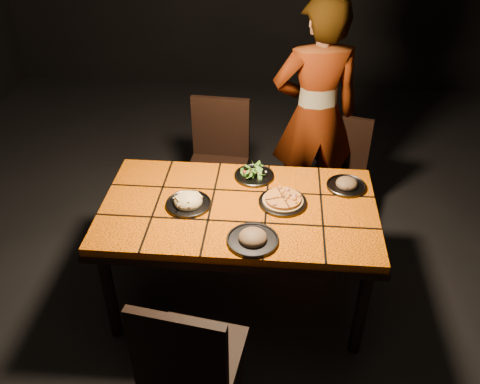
# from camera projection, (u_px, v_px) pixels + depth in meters

# --- Properties ---
(room_shell) EXTENTS (6.04, 7.04, 3.08)m
(room_shell) POSITION_uv_depth(u_px,v_px,m) (239.00, 85.00, 2.52)
(room_shell) COLOR black
(room_shell) RESTS_ON ground
(dining_table) EXTENTS (1.62, 0.92, 0.75)m
(dining_table) POSITION_uv_depth(u_px,v_px,m) (239.00, 216.00, 3.00)
(dining_table) COLOR orange
(dining_table) RESTS_ON ground
(chair_near) EXTENTS (0.49, 0.49, 0.96)m
(chair_near) POSITION_uv_depth(u_px,v_px,m) (189.00, 360.00, 2.32)
(chair_near) COLOR black
(chair_near) RESTS_ON ground
(chair_far_left) EXTENTS (0.46, 0.46, 0.96)m
(chair_far_left) POSITION_uv_depth(u_px,v_px,m) (219.00, 154.00, 3.82)
(chair_far_left) COLOR black
(chair_far_left) RESTS_ON ground
(chair_far_right) EXTENTS (0.46, 0.46, 0.84)m
(chair_far_right) POSITION_uv_depth(u_px,v_px,m) (340.00, 165.00, 3.83)
(chair_far_right) COLOR black
(chair_far_right) RESTS_ON ground
(diner) EXTENTS (0.70, 0.53, 1.73)m
(diner) POSITION_uv_depth(u_px,v_px,m) (315.00, 116.00, 3.64)
(diner) COLOR brown
(diner) RESTS_ON ground
(plate_pizza) EXTENTS (0.31, 0.31, 0.04)m
(plate_pizza) POSITION_uv_depth(u_px,v_px,m) (283.00, 201.00, 2.96)
(plate_pizza) COLOR #38393D
(plate_pizza) RESTS_ON dining_table
(plate_pasta) EXTENTS (0.27, 0.27, 0.09)m
(plate_pasta) POSITION_uv_depth(u_px,v_px,m) (188.00, 202.00, 2.94)
(plate_pasta) COLOR #38393D
(plate_pasta) RESTS_ON dining_table
(plate_salad) EXTENTS (0.25, 0.25, 0.07)m
(plate_salad) POSITION_uv_depth(u_px,v_px,m) (254.00, 174.00, 3.19)
(plate_salad) COLOR #38393D
(plate_salad) RESTS_ON dining_table
(plate_mushroom_a) EXTENTS (0.28, 0.28, 0.09)m
(plate_mushroom_a) POSITION_uv_depth(u_px,v_px,m) (253.00, 238.00, 2.68)
(plate_mushroom_a) COLOR #38393D
(plate_mushroom_a) RESTS_ON dining_table
(plate_mushroom_b) EXTENTS (0.24, 0.24, 0.08)m
(plate_mushroom_b) POSITION_uv_depth(u_px,v_px,m) (347.00, 184.00, 3.09)
(plate_mushroom_b) COLOR #38393D
(plate_mushroom_b) RESTS_ON dining_table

